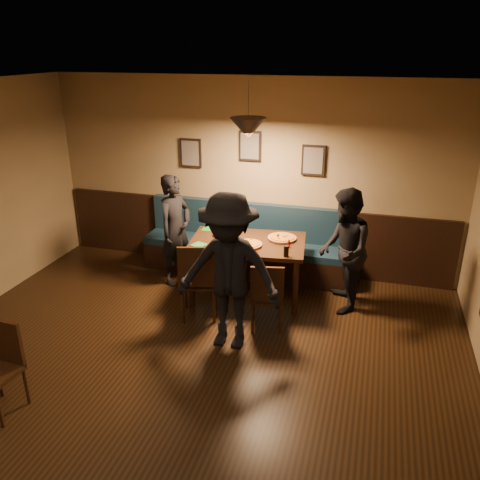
# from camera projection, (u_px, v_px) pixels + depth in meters

# --- Properties ---
(floor) EXTENTS (7.00, 7.00, 0.00)m
(floor) POSITION_uv_depth(u_px,v_px,m) (151.00, 418.00, 4.46)
(floor) COLOR black
(floor) RESTS_ON ground
(ceiling) EXTENTS (7.00, 7.00, 0.00)m
(ceiling) POSITION_uv_depth(u_px,v_px,m) (124.00, 102.00, 3.42)
(ceiling) COLOR silver
(ceiling) RESTS_ON ground
(wall_back) EXTENTS (6.00, 0.00, 6.00)m
(wall_back) POSITION_uv_depth(u_px,v_px,m) (250.00, 177.00, 7.07)
(wall_back) COLOR #8C704F
(wall_back) RESTS_ON ground
(wainscot) EXTENTS (5.88, 0.06, 1.00)m
(wainscot) POSITION_uv_depth(u_px,v_px,m) (249.00, 235.00, 7.38)
(wainscot) COLOR black
(wainscot) RESTS_ON ground
(booth_bench) EXTENTS (3.00, 0.60, 1.00)m
(booth_bench) POSITION_uv_depth(u_px,v_px,m) (245.00, 242.00, 7.13)
(booth_bench) COLOR #0F232D
(booth_bench) RESTS_ON ground
(picture_left) EXTENTS (0.32, 0.04, 0.42)m
(picture_left) POSITION_uv_depth(u_px,v_px,m) (191.00, 153.00, 7.16)
(picture_left) COLOR black
(picture_left) RESTS_ON wall_back
(picture_center) EXTENTS (0.32, 0.04, 0.42)m
(picture_center) POSITION_uv_depth(u_px,v_px,m) (250.00, 146.00, 6.87)
(picture_center) COLOR black
(picture_center) RESTS_ON wall_back
(picture_right) EXTENTS (0.32, 0.04, 0.42)m
(picture_right) POSITION_uv_depth(u_px,v_px,m) (313.00, 160.00, 6.70)
(picture_right) COLOR black
(picture_right) RESTS_ON wall_back
(pendant_lamp) EXTENTS (0.44, 0.44, 0.25)m
(pendant_lamp) POSITION_uv_depth(u_px,v_px,m) (248.00, 128.00, 5.81)
(pendant_lamp) COLOR black
(pendant_lamp) RESTS_ON ceiling
(dining_table) EXTENTS (1.59, 1.13, 0.79)m
(dining_table) POSITION_uv_depth(u_px,v_px,m) (247.00, 269.00, 6.50)
(dining_table) COLOR black
(dining_table) RESTS_ON floor
(chair_near_left) EXTENTS (0.55, 0.55, 1.01)m
(chair_near_left) POSITION_uv_depth(u_px,v_px,m) (199.00, 279.00, 5.99)
(chair_near_left) COLOR black
(chair_near_left) RESTS_ON floor
(chair_near_right) EXTENTS (0.45, 0.45, 0.86)m
(chair_near_right) POSITION_uv_depth(u_px,v_px,m) (267.00, 294.00, 5.77)
(chair_near_right) COLOR black
(chair_near_right) RESTS_ON floor
(diner_left) EXTENTS (0.53, 0.66, 1.57)m
(diner_left) POSITION_uv_depth(u_px,v_px,m) (175.00, 230.00, 6.78)
(diner_left) COLOR black
(diner_left) RESTS_ON floor
(diner_right) EXTENTS (0.73, 0.86, 1.58)m
(diner_right) POSITION_uv_depth(u_px,v_px,m) (344.00, 251.00, 6.07)
(diner_right) COLOR black
(diner_right) RESTS_ON floor
(diner_front) EXTENTS (1.16, 0.67, 1.78)m
(diner_front) POSITION_uv_depth(u_px,v_px,m) (229.00, 272.00, 5.26)
(diner_front) COLOR black
(diner_front) RESTS_ON floor
(pizza_a) EXTENTS (0.31, 0.31, 0.04)m
(pizza_a) POSITION_uv_depth(u_px,v_px,m) (224.00, 234.00, 6.56)
(pizza_a) COLOR gold
(pizza_a) RESTS_ON dining_table
(pizza_b) EXTENTS (0.37, 0.37, 0.04)m
(pizza_b) POSITION_uv_depth(u_px,v_px,m) (248.00, 244.00, 6.21)
(pizza_b) COLOR orange
(pizza_b) RESTS_ON dining_table
(pizza_c) EXTENTS (0.40, 0.40, 0.04)m
(pizza_c) POSITION_uv_depth(u_px,v_px,m) (282.00, 238.00, 6.41)
(pizza_c) COLOR gold
(pizza_c) RESTS_ON dining_table
(soda_glass) EXTENTS (0.08, 0.08, 0.14)m
(soda_glass) POSITION_uv_depth(u_px,v_px,m) (286.00, 251.00, 5.88)
(soda_glass) COLOR black
(soda_glass) RESTS_ON dining_table
(tabasco_bottle) EXTENTS (0.04, 0.04, 0.12)m
(tabasco_bottle) POSITION_uv_depth(u_px,v_px,m) (289.00, 243.00, 6.14)
(tabasco_bottle) COLOR #8A0B04
(tabasco_bottle) RESTS_ON dining_table
(napkin_a) EXTENTS (0.17, 0.17, 0.01)m
(napkin_a) POSITION_uv_depth(u_px,v_px,m) (208.00, 229.00, 6.77)
(napkin_a) COLOR #1B6822
(napkin_a) RESTS_ON dining_table
(napkin_b) EXTENTS (0.21, 0.21, 0.01)m
(napkin_b) POSITION_uv_depth(u_px,v_px,m) (199.00, 245.00, 6.24)
(napkin_b) COLOR #1F753B
(napkin_b) RESTS_ON dining_table
(cutlery_set) EXTENTS (0.18, 0.05, 0.00)m
(cutlery_set) POSITION_uv_depth(u_px,v_px,m) (236.00, 252.00, 6.03)
(cutlery_set) COLOR #B4B4B8
(cutlery_set) RESTS_ON dining_table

